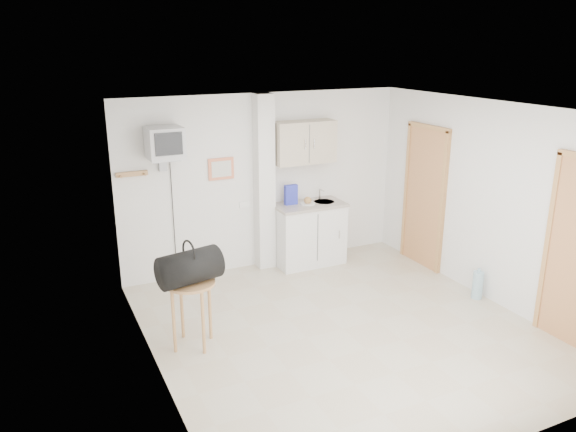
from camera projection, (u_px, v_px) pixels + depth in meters
name	position (u px, v px, depth m)	size (l,w,h in m)	color
ground	(343.00, 329.00, 6.46)	(4.50, 4.50, 0.00)	#BDB299
room_envelope	(361.00, 196.00, 6.18)	(4.24, 4.54, 2.55)	white
kitchenette	(308.00, 211.00, 8.18)	(1.03, 0.58, 2.10)	white
crt_television	(165.00, 144.00, 7.03)	(0.44, 0.45, 2.15)	slate
round_table	(191.00, 293.00, 5.94)	(0.52, 0.52, 0.75)	tan
duffel_bag	(190.00, 267.00, 5.81)	(0.71, 0.49, 0.48)	black
water_bottle	(478.00, 285.00, 7.19)	(0.14, 0.14, 0.41)	#8FB6C6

